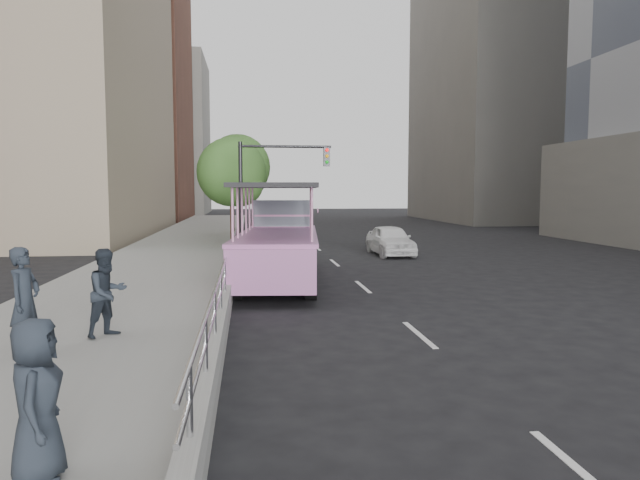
# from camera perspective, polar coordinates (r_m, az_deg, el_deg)

# --- Properties ---
(ground) EXTENTS (160.00, 160.00, 0.00)m
(ground) POSITION_cam_1_polar(r_m,az_deg,el_deg) (14.01, 3.51, -7.52)
(ground) COLOR black
(sidewalk) EXTENTS (5.50, 80.00, 0.30)m
(sidewalk) POSITION_cam_1_polar(r_m,az_deg,el_deg) (23.84, -14.81, -2.12)
(sidewalk) COLOR gray
(sidewalk) RESTS_ON ground
(kerb_wall) EXTENTS (0.24, 30.00, 0.36)m
(kerb_wall) POSITION_cam_1_polar(r_m,az_deg,el_deg) (15.66, -9.18, -4.45)
(kerb_wall) COLOR #B0AFAA
(kerb_wall) RESTS_ON sidewalk
(guardrail) EXTENTS (0.07, 22.00, 0.71)m
(guardrail) POSITION_cam_1_polar(r_m,az_deg,el_deg) (15.57, -9.22, -2.04)
(guardrail) COLOR silver
(guardrail) RESTS_ON kerb_wall
(duck_boat) EXTENTS (3.31, 9.95, 3.24)m
(duck_boat) POSITION_cam_1_polar(r_m,az_deg,el_deg) (19.45, -4.04, -0.42)
(duck_boat) COLOR black
(duck_boat) RESTS_ON ground
(car) EXTENTS (1.75, 4.17, 1.41)m
(car) POSITION_cam_1_polar(r_m,az_deg,el_deg) (26.94, 7.05, 0.00)
(car) COLOR white
(car) RESTS_ON ground
(pedestrian_near) EXTENTS (0.57, 0.74, 1.80)m
(pedestrian_near) POSITION_cam_1_polar(r_m,az_deg,el_deg) (10.75, -27.43, -5.39)
(pedestrian_near) COLOR #242B35
(pedestrian_near) RESTS_ON sidewalk
(pedestrian_mid) EXTENTS (1.00, 1.02, 1.66)m
(pedestrian_mid) POSITION_cam_1_polar(r_m,az_deg,el_deg) (11.39, -20.49, -4.95)
(pedestrian_mid) COLOR #242B35
(pedestrian_mid) RESTS_ON sidewalk
(pedestrian_far) EXTENTS (0.61, 0.83, 1.56)m
(pedestrian_far) POSITION_cam_1_polar(r_m,az_deg,el_deg) (6.12, -26.49, -14.14)
(pedestrian_far) COLOR #242B35
(pedestrian_far) RESTS_ON sidewalk
(parking_sign) EXTENTS (0.09, 0.61, 2.71)m
(parking_sign) POSITION_cam_1_polar(r_m,az_deg,el_deg) (23.16, -8.24, 1.66)
(parking_sign) COLOR black
(parking_sign) RESTS_ON ground
(traffic_signal) EXTENTS (4.20, 0.32, 5.20)m
(traffic_signal) POSITION_cam_1_polar(r_m,az_deg,el_deg) (25.96, -5.29, 6.00)
(traffic_signal) COLOR black
(traffic_signal) RESTS_ON ground
(street_tree_near) EXTENTS (3.52, 3.52, 5.72)m
(street_tree_near) POSITION_cam_1_polar(r_m,az_deg,el_deg) (29.39, -8.64, 6.47)
(street_tree_near) COLOR #3E271C
(street_tree_near) RESTS_ON ground
(street_tree_far) EXTENTS (3.97, 3.97, 6.45)m
(street_tree_far) POSITION_cam_1_polar(r_m,az_deg,el_deg) (35.40, -8.07, 7.01)
(street_tree_far) COLOR #3E271C
(street_tree_far) RESTS_ON ground
(midrise_brick) EXTENTS (18.00, 16.00, 26.00)m
(midrise_brick) POSITION_cam_1_polar(r_m,az_deg,el_deg) (64.14, -21.58, 13.59)
(midrise_brick) COLOR brown
(midrise_brick) RESTS_ON ground
(midrise_stone_a) EXTENTS (20.00, 20.00, 32.00)m
(midrise_stone_a) POSITION_cam_1_polar(r_m,az_deg,el_deg) (63.68, 20.59, 16.43)
(midrise_stone_a) COLOR gray
(midrise_stone_a) RESTS_ON ground
(midrise_stone_b) EXTENTS (16.00, 14.00, 20.00)m
(midrise_stone_b) POSITION_cam_1_polar(r_m,az_deg,el_deg) (78.91, -17.14, 9.84)
(midrise_stone_b) COLOR gray
(midrise_stone_b) RESTS_ON ground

